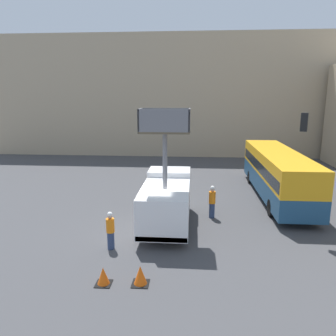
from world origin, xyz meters
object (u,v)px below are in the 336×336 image
at_px(utility_truck, 167,198).
at_px(traffic_cone_mid_road, 140,276).
at_px(city_bus, 277,171).
at_px(traffic_cone_near_truck, 103,276).
at_px(road_worker_near_truck, 110,231).
at_px(road_worker_directing, 212,202).

xyz_separation_m(utility_truck, traffic_cone_mid_road, (-0.52, -5.75, -1.21)).
relative_size(city_bus, traffic_cone_mid_road, 16.18).
height_order(utility_truck, traffic_cone_near_truck, utility_truck).
relative_size(utility_truck, city_bus, 0.53).
height_order(road_worker_near_truck, traffic_cone_mid_road, road_worker_near_truck).
bearing_deg(road_worker_near_truck, utility_truck, -123.41).
bearing_deg(traffic_cone_near_truck, road_worker_near_truck, 98.62).
bearing_deg(utility_truck, traffic_cone_near_truck, -107.97).
xyz_separation_m(city_bus, road_worker_near_truck, (-9.48, -8.60, -0.98)).
distance_m(road_worker_directing, traffic_cone_near_truck, 8.51).
relative_size(road_worker_directing, traffic_cone_near_truck, 2.80).
bearing_deg(city_bus, traffic_cone_near_truck, 146.68).
bearing_deg(road_worker_near_truck, road_worker_directing, -133.23).
distance_m(road_worker_near_truck, traffic_cone_mid_road, 3.37).
bearing_deg(traffic_cone_mid_road, road_worker_directing, 66.99).
distance_m(city_bus, traffic_cone_near_truck, 14.71).
relative_size(utility_truck, traffic_cone_mid_road, 8.58).
height_order(utility_truck, road_worker_near_truck, utility_truck).
xyz_separation_m(city_bus, road_worker_directing, (-4.62, -4.25, -0.91)).
relative_size(city_bus, road_worker_near_truck, 6.65).
xyz_separation_m(utility_truck, city_bus, (7.14, 5.64, 0.32)).
height_order(city_bus, road_worker_directing, city_bus).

